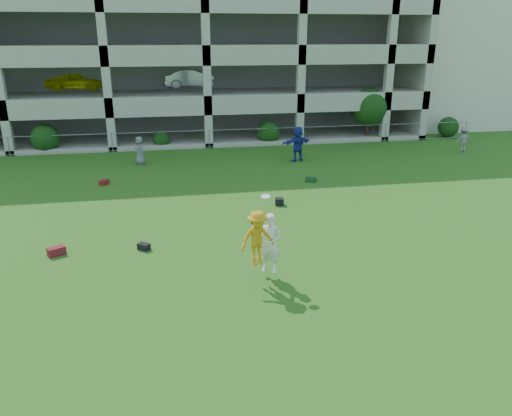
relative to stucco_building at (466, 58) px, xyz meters
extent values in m
plane|color=#235114|center=(-23.00, -28.00, -5.00)|extent=(100.00, 100.00, 0.00)
cube|color=beige|center=(0.00, 0.00, 0.00)|extent=(16.00, 14.00, 10.00)
imported|color=slate|center=(-27.21, -12.54, -4.21)|extent=(0.79, 0.92, 1.58)
imported|color=navy|center=(-18.33, -13.32, -4.00)|extent=(1.94, 1.16, 2.00)
imported|color=slate|center=(-7.60, -12.84, -4.22)|extent=(1.02, 0.61, 1.55)
cube|color=#55150E|center=(-29.52, -24.51, -4.86)|extent=(0.63, 0.53, 0.28)
cube|color=black|center=(-26.70, -24.58, -4.89)|extent=(0.47, 0.45, 0.22)
cube|color=black|center=(-21.13, -20.83, -4.85)|extent=(0.40, 0.40, 0.30)
cube|color=maroon|center=(-28.82, -16.33, -4.88)|extent=(0.50, 0.53, 0.24)
cube|color=#143718|center=(-18.80, -17.68, -4.88)|extent=(0.58, 0.52, 0.25)
imported|color=orange|center=(-23.35, -27.59, -3.60)|extent=(1.18, 0.89, 1.62)
imported|color=white|center=(-22.92, -27.34, -3.90)|extent=(0.78, 0.68, 1.80)
cylinder|color=white|center=(-23.05, -27.23, -2.48)|extent=(0.27, 0.27, 0.07)
cube|color=#9E998C|center=(-23.00, 4.75, 1.00)|extent=(30.00, 0.50, 12.00)
cube|color=#9E998C|center=(-8.25, -2.00, 1.00)|extent=(0.50, 14.00, 12.00)
cube|color=#9E998C|center=(-23.00, -2.00, -4.85)|extent=(30.00, 14.00, 0.30)
cube|color=#9E998C|center=(-23.00, -2.00, -1.85)|extent=(30.00, 14.00, 0.30)
cube|color=#9E998C|center=(-23.00, -2.00, 1.15)|extent=(30.00, 14.00, 0.30)
cube|color=#9E998C|center=(-23.00, -2.00, 4.15)|extent=(30.00, 14.00, 0.30)
cube|color=#9E998C|center=(-23.00, -8.85, -2.45)|extent=(30.00, 0.30, 0.90)
cube|color=#9E998C|center=(-23.00, -8.85, 0.55)|extent=(30.00, 0.30, 0.90)
cube|color=#9E998C|center=(-23.00, -8.85, 3.55)|extent=(30.00, 0.30, 0.90)
cube|color=#9E998C|center=(-29.00, -8.75, 1.00)|extent=(0.50, 0.50, 12.00)
cube|color=#9E998C|center=(-23.00, -8.75, 1.00)|extent=(0.50, 0.50, 12.00)
cube|color=#9E998C|center=(-17.00, -8.75, 1.00)|extent=(0.50, 0.50, 12.00)
cube|color=#9E998C|center=(-11.00, -8.75, 1.00)|extent=(0.50, 0.50, 12.00)
cube|color=#605E59|center=(-23.00, 0.00, 1.00)|extent=(29.00, 9.00, 11.60)
imported|color=#EBEC0C|center=(-31.55, -4.00, -1.04)|extent=(3.97, 1.83, 1.32)
imported|color=#B0B4B7|center=(-23.70, -4.00, -1.04)|extent=(4.16, 1.91, 1.32)
cylinder|color=gray|center=(-35.00, -9.00, -4.40)|extent=(0.06, 0.06, 1.20)
cylinder|color=gray|center=(-29.00, -9.00, -4.40)|extent=(0.06, 0.06, 1.20)
cylinder|color=gray|center=(-23.00, -9.00, -4.40)|extent=(0.06, 0.06, 1.20)
cylinder|color=gray|center=(-17.00, -9.00, -4.40)|extent=(0.06, 0.06, 1.20)
cylinder|color=gray|center=(-11.00, -9.00, -4.40)|extent=(0.06, 0.06, 1.20)
cylinder|color=gray|center=(-5.00, -9.00, -4.40)|extent=(0.06, 0.06, 1.20)
cylinder|color=gray|center=(-23.00, -9.00, -3.85)|extent=(36.00, 0.04, 0.04)
cylinder|color=gray|center=(-23.00, -9.00, -4.92)|extent=(36.00, 0.04, 0.04)
sphere|color=#163D11|center=(-33.00, -8.40, -4.12)|extent=(1.76, 1.76, 1.76)
sphere|color=#163D11|center=(-26.00, -8.40, -4.45)|extent=(1.10, 1.10, 1.10)
sphere|color=#163D11|center=(-19.00, -8.40, -4.23)|extent=(1.54, 1.54, 1.54)
cylinder|color=#382314|center=(-12.00, -8.20, -4.02)|extent=(0.16, 0.16, 1.96)
sphere|color=#163D11|center=(-12.00, -8.20, -2.76)|extent=(2.52, 2.52, 2.52)
sphere|color=#163D11|center=(-6.00, -8.40, -4.29)|extent=(1.43, 1.43, 1.43)
camera|label=1|loc=(-25.78, -40.52, 1.90)|focal=35.00mm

